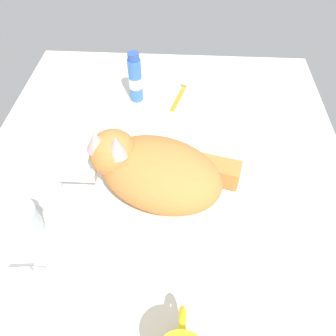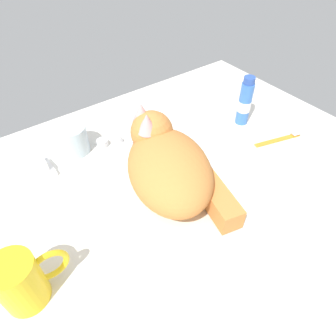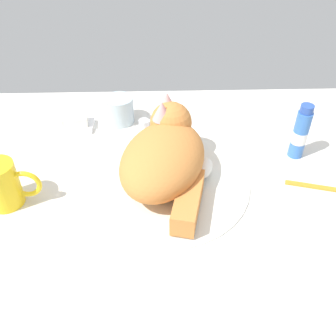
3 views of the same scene
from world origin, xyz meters
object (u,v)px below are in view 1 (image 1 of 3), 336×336
(rinse_cup, at_px, (19,224))
(toothbrush, at_px, (180,93))
(cat, at_px, (154,169))
(faucet, at_px, (59,181))
(soap_bar, at_px, (14,290))
(toothpaste_bottle, at_px, (135,79))

(rinse_cup, bearing_deg, toothbrush, -31.66)
(cat, bearing_deg, faucet, 91.95)
(faucet, distance_m, cat, 0.20)
(rinse_cup, height_order, toothbrush, rinse_cup)
(rinse_cup, height_order, soap_bar, rinse_cup)
(toothbrush, bearing_deg, toothpaste_bottle, 101.66)
(cat, relative_size, rinse_cup, 4.20)
(toothpaste_bottle, height_order, toothbrush, toothpaste_bottle)
(soap_bar, bearing_deg, cat, -42.03)
(faucet, relative_size, toothbrush, 0.91)
(faucet, distance_m, rinse_cup, 0.12)
(toothpaste_bottle, bearing_deg, faucet, 159.23)
(soap_bar, distance_m, toothpaste_bottle, 0.56)
(toothbrush, bearing_deg, cat, 172.94)
(rinse_cup, distance_m, soap_bar, 0.12)
(rinse_cup, xyz_separation_m, toothbrush, (0.45, -0.28, -0.03))
(faucet, bearing_deg, soap_bar, 177.03)
(rinse_cup, relative_size, toothbrush, 0.57)
(rinse_cup, height_order, toothpaste_bottle, toothpaste_bottle)
(faucet, relative_size, cat, 0.38)
(cat, xyz_separation_m, soap_bar, (-0.23, 0.21, -0.04))
(cat, height_order, soap_bar, cat)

